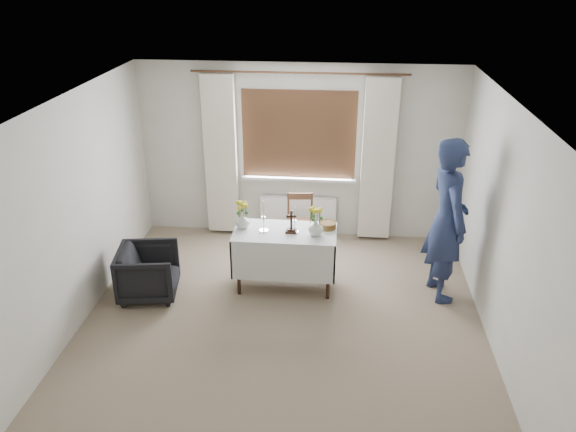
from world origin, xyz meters
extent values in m
plane|color=gray|center=(0.00, 0.00, 0.00)|extent=(5.00, 5.00, 0.00)
cube|color=silver|center=(-0.05, 0.99, 0.38)|extent=(1.24, 0.64, 0.76)
imported|color=black|center=(-1.67, 0.63, 0.31)|extent=(0.79, 0.77, 0.63)
imported|color=navy|center=(1.84, 1.00, 0.99)|extent=(0.62, 0.81, 1.98)
cube|color=white|center=(0.00, 2.42, 0.30)|extent=(1.10, 0.10, 0.60)
imported|color=silver|center=(-0.57, 1.04, 0.85)|extent=(0.22, 0.22, 0.18)
imported|color=silver|center=(0.32, 0.93, 0.86)|extent=(0.18, 0.18, 0.19)
cylinder|color=brown|center=(0.46, 1.13, 0.80)|extent=(0.27, 0.27, 0.08)
camera|label=1|loc=(0.56, -5.01, 3.77)|focal=35.00mm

